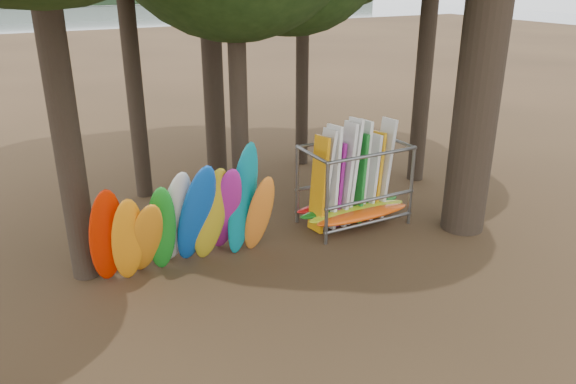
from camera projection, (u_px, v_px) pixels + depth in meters
name	position (u px, v px, depth m)	size (l,w,h in m)	color
ground	(326.00, 267.00, 13.07)	(120.00, 120.00, 0.00)	#47331E
lake	(43.00, 32.00, 62.30)	(160.00, 160.00, 0.00)	gray
kayak_row	(188.00, 221.00, 12.39)	(4.11, 2.11, 3.18)	red
storage_rack	(354.00, 187.00, 15.02)	(3.17, 1.50, 2.87)	slate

